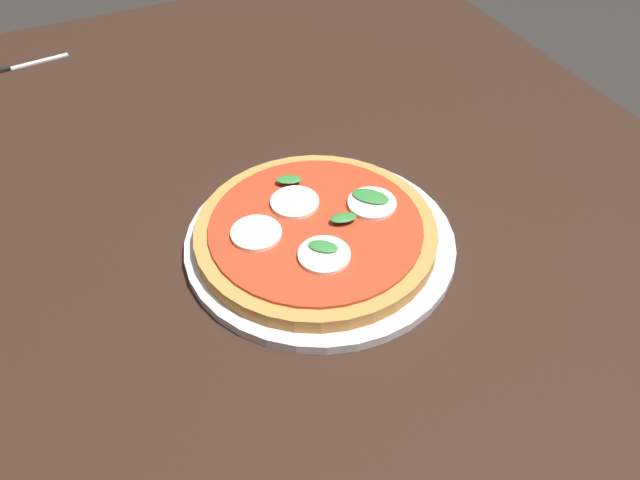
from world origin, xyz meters
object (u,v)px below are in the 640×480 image
object	(u,v)px
dining_table	(302,345)
knife	(7,69)
serving_tray	(320,242)
pizza	(316,232)

from	to	relation	value
dining_table	knife	size ratio (longest dim) A/B	10.15
serving_tray	dining_table	bearing A→B (deg)	141.07
knife	pizza	bearing A→B (deg)	-154.31
serving_tray	pizza	world-z (taller)	pizza
serving_tray	pizza	xyz separation A→B (m)	(0.00, 0.00, 0.02)
pizza	knife	distance (m)	0.65
pizza	knife	world-z (taller)	pizza
dining_table	serving_tray	xyz separation A→B (m)	(0.07, -0.05, 0.09)
serving_tray	knife	xyz separation A→B (m)	(0.59, 0.29, -0.00)
serving_tray	knife	bearing A→B (deg)	25.99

